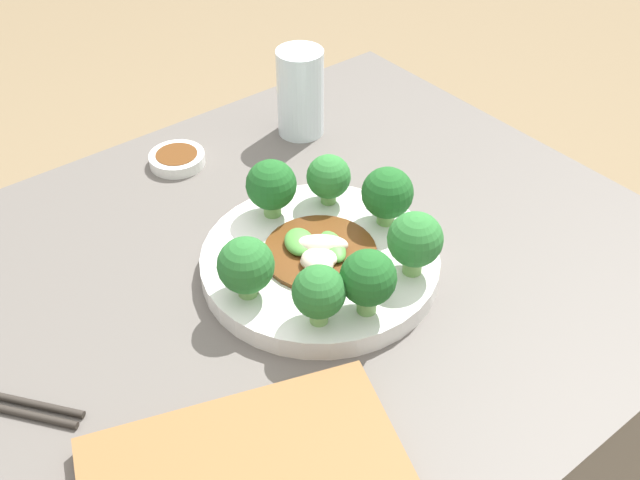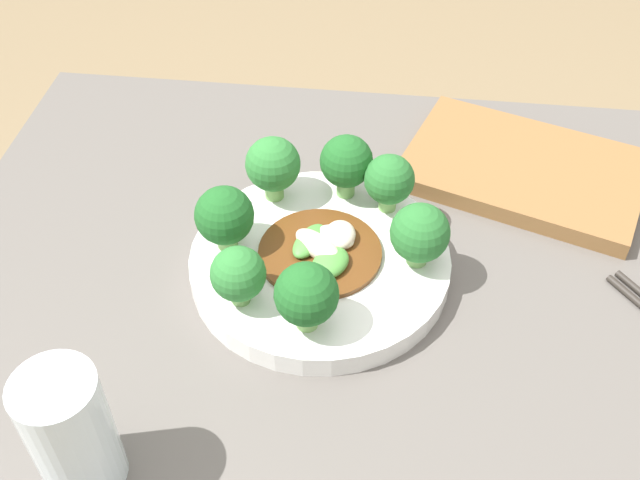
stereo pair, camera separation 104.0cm
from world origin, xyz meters
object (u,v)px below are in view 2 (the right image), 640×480
Objects in this scene: broccoli_west at (224,216)px; stirfry_center at (324,248)px; broccoli_south at (306,295)px; broccoli_southwest at (238,275)px; broccoli_northeast at (389,180)px; plate at (320,263)px; broccoli_north at (346,162)px; broccoli_east at (420,234)px; cutting_board at (523,170)px; broccoli_northwest at (273,165)px; drinking_glass at (71,433)px.

broccoli_west is 0.57× the size of stirfry_center.
broccoli_south is at bearing -92.93° from stirfry_center.
broccoli_northeast is (0.13, 0.14, 0.00)m from broccoli_southwest.
stirfry_center reaches higher than plate.
broccoli_northeast is 0.05m from broccoli_north.
plate is at bearing -128.95° from broccoli_northeast.
broccoli_northeast is (-0.03, 0.07, 0.00)m from broccoli_east.
cutting_board is (0.21, 0.17, -0.02)m from stirfry_center.
broccoli_northeast is at bearing -2.16° from broccoli_northwest.
plate is at bearing 56.87° from drinking_glass.
broccoli_south is 0.23× the size of cutting_board.
broccoli_south is 1.00× the size of broccoli_west.
stirfry_center is at bearing -128.01° from broccoli_northeast.
broccoli_east is at bearing -124.34° from cutting_board.
stirfry_center is at bearing 27.21° from plate.
cutting_board is at bearing 39.67° from stirfry_center.
broccoli_northeast reaches higher than plate.
broccoli_east is 0.19m from broccoli_west.
broccoli_east is 0.22× the size of cutting_board.
cutting_board is (0.20, 0.08, -0.06)m from broccoli_north.
broccoli_east is 0.97× the size of broccoli_west.
cutting_board is (0.22, 0.27, -0.05)m from broccoli_south.
broccoli_southwest is 0.88× the size of broccoli_west.
plate is at bearing 89.22° from broccoli_south.
broccoli_northwest is at bearing 66.49° from broccoli_west.
broccoli_south is (-0.00, -0.09, 0.05)m from plate.
cutting_board is (0.15, 0.10, -0.05)m from broccoli_northeast.
broccoli_east is 0.22m from cutting_board.
broccoli_east is 0.94× the size of broccoli_north.
broccoli_west is at bearing 75.15° from drinking_glass.
broccoli_west reaches higher than plate.
stirfry_center reaches higher than cutting_board.
broccoli_east reaches higher than stirfry_center.
drinking_glass is (-0.16, -0.24, 0.05)m from plate.
broccoli_east reaches higher than broccoli_southwest.
broccoli_northeast reaches higher than stirfry_center.
broccoli_southwest is at bearing -131.60° from broccoli_northeast.
cutting_board is at bearing 33.25° from broccoli_northeast.
broccoli_east is 0.96× the size of broccoli_south.
broccoli_north reaches higher than plate.
broccoli_northeast is at bearing 25.71° from broccoli_west.
broccoli_southwest is 0.08m from broccoli_west.
broccoli_south reaches higher than cutting_board.
broccoli_north is 0.60× the size of drinking_glass.
broccoli_east is at bearing 0.02° from broccoli_west.
broccoli_north is at bearing 130.27° from broccoli_east.
broccoli_northwest reaches higher than stirfry_center.
plate is 2.15× the size of drinking_glass.
drinking_glass reaches higher than broccoli_northeast.
broccoli_northeast is 0.18m from broccoli_south.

